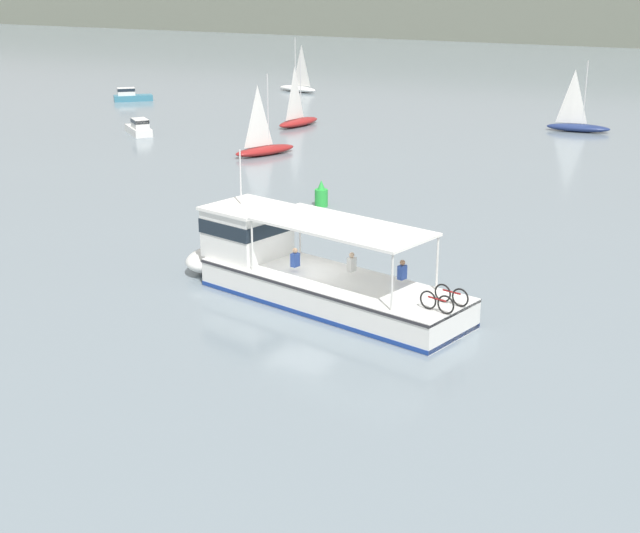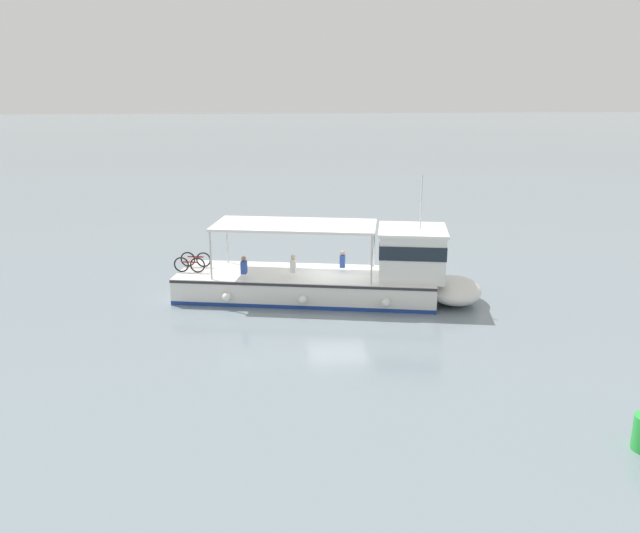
% 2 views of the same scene
% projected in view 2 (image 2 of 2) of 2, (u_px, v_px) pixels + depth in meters
% --- Properties ---
extents(ground_plane, '(400.00, 400.00, 0.00)m').
position_uv_depth(ground_plane, '(337.00, 298.00, 27.98)').
color(ground_plane, gray).
extents(ferry_main, '(13.07, 5.63, 5.32)m').
position_uv_depth(ferry_main, '(344.00, 276.00, 27.60)').
color(ferry_main, white).
rests_on(ferry_main, ground).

